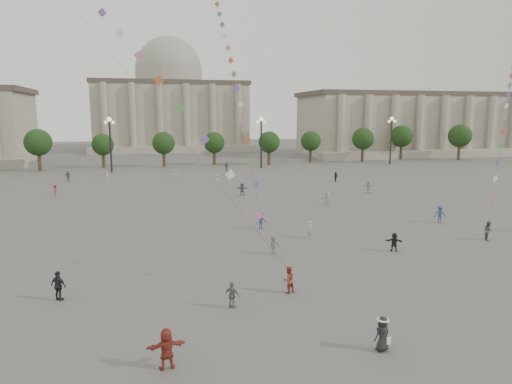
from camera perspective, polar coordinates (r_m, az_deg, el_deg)
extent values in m
plane|color=#53514E|center=(26.33, 7.33, -15.44)|extent=(360.00, 360.00, 0.00)
cube|color=#A29888|center=(144.09, 21.95, 7.74)|extent=(80.00, 22.00, 16.00)
cube|color=#4D4138|center=(144.16, 22.17, 11.15)|extent=(81.60, 22.44, 1.20)
cube|color=#A29888|center=(134.08, 24.99, 4.44)|extent=(84.00, 4.00, 2.00)
cube|color=#A29888|center=(152.44, -10.65, 9.09)|extent=(46.00, 30.00, 20.00)
cube|color=#4D4138|center=(152.72, -10.78, 13.07)|extent=(46.92, 30.60, 1.20)
cube|color=#A29888|center=(135.84, -10.12, 5.25)|extent=(48.30, 4.00, 2.00)
cylinder|color=#A29888|center=(152.85, -10.80, 13.78)|extent=(21.00, 21.00, 5.00)
sphere|color=#98988A|center=(153.06, -10.83, 14.71)|extent=(21.00, 21.00, 21.00)
cylinder|color=#3C2D1E|center=(102.83, -25.72, 3.49)|extent=(0.70, 0.70, 3.52)
sphere|color=black|center=(102.56, -25.87, 5.53)|extent=(5.12, 5.12, 5.12)
cylinder|color=#3C2D1E|center=(101.04, -19.04, 3.82)|extent=(0.70, 0.70, 3.52)
sphere|color=black|center=(100.76, -19.15, 5.91)|extent=(5.12, 5.12, 5.12)
cylinder|color=#3C2D1E|center=(100.65, -12.21, 4.11)|extent=(0.70, 0.70, 3.52)
sphere|color=black|center=(100.38, -12.28, 6.20)|extent=(5.12, 5.12, 5.12)
cylinder|color=#3C2D1E|center=(101.70, -5.42, 4.34)|extent=(0.70, 0.70, 3.52)
sphere|color=black|center=(101.42, -5.45, 6.41)|extent=(5.12, 5.12, 5.12)
cylinder|color=#3C2D1E|center=(104.12, 1.15, 4.51)|extent=(0.70, 0.70, 3.52)
sphere|color=black|center=(103.85, 1.15, 6.53)|extent=(5.12, 5.12, 5.12)
cylinder|color=#3C2D1E|center=(107.83, 7.34, 4.61)|extent=(0.70, 0.70, 3.52)
sphere|color=black|center=(107.58, 7.38, 6.56)|extent=(5.12, 5.12, 5.12)
cylinder|color=#3C2D1E|center=(112.71, 13.06, 4.66)|extent=(0.70, 0.70, 3.52)
sphere|color=black|center=(112.46, 13.13, 6.52)|extent=(5.12, 5.12, 5.12)
cylinder|color=#3C2D1E|center=(118.60, 18.26, 4.66)|extent=(0.70, 0.70, 3.52)
sphere|color=black|center=(118.37, 18.35, 6.43)|extent=(5.12, 5.12, 5.12)
cylinder|color=#3C2D1E|center=(125.37, 22.93, 4.63)|extent=(0.70, 0.70, 3.52)
sphere|color=black|center=(125.15, 23.04, 6.30)|extent=(5.12, 5.12, 5.12)
cylinder|color=#262628|center=(92.59, -17.72, 5.42)|extent=(0.36, 0.36, 10.00)
sphere|color=#FFE5B2|center=(92.39, -17.89, 8.64)|extent=(0.90, 0.90, 0.90)
sphere|color=#FFE5B2|center=(92.45, -18.31, 8.24)|extent=(0.60, 0.60, 0.60)
sphere|color=#FFE5B2|center=(92.35, -17.43, 8.29)|extent=(0.60, 0.60, 0.60)
cylinder|color=#262628|center=(95.40, 0.65, 5.99)|extent=(0.36, 0.36, 10.00)
sphere|color=#FFE5B2|center=(95.20, 0.65, 9.11)|extent=(0.90, 0.90, 0.90)
sphere|color=#FFE5B2|center=(95.04, 0.24, 8.75)|extent=(0.60, 0.60, 0.60)
sphere|color=#FFE5B2|center=(95.39, 1.07, 8.75)|extent=(0.60, 0.60, 0.60)
cylinder|color=#262628|center=(106.90, 16.51, 5.99)|extent=(0.36, 0.36, 10.00)
sphere|color=#FFE5B2|center=(106.73, 16.64, 8.78)|extent=(0.90, 0.90, 0.90)
sphere|color=#FFE5B2|center=(106.38, 16.30, 8.47)|extent=(0.60, 0.60, 0.60)
sphere|color=#FFE5B2|center=(107.09, 16.95, 8.44)|extent=(0.60, 0.60, 0.60)
imported|color=#365A7A|center=(90.54, -3.71, 3.20)|extent=(1.20, 0.94, 1.90)
imported|color=black|center=(39.39, 16.89, -6.01)|extent=(1.50, 1.04, 1.55)
imported|color=white|center=(79.35, -9.89, 2.17)|extent=(1.46, 1.81, 1.93)
imported|color=slate|center=(36.91, 2.23, -6.59)|extent=(1.15, 0.83, 1.61)
imported|color=beige|center=(67.31, 13.90, 0.68)|extent=(1.78, 1.38, 1.88)
imported|color=black|center=(77.90, 9.94, 1.90)|extent=(1.37, 1.35, 1.57)
imported|color=silver|center=(78.77, -18.09, 1.73)|extent=(0.66, 0.78, 1.80)
imported|color=slate|center=(63.39, -1.75, 0.37)|extent=(1.74, 0.93, 1.80)
imported|color=#B2B2AE|center=(41.85, 6.78, -4.68)|extent=(0.55, 0.68, 1.63)
imported|color=#324C71|center=(51.12, 22.02, -2.57)|extent=(1.37, 1.11, 1.85)
imported|color=#57575B|center=(82.33, -22.45, 1.82)|extent=(1.18, 0.72, 1.88)
imported|color=maroon|center=(68.52, -23.78, 0.19)|extent=(0.65, 1.08, 1.64)
imported|color=silver|center=(57.08, 8.89, -0.82)|extent=(1.67, 1.04, 1.72)
imported|color=#B8B8B3|center=(73.30, -4.84, 1.58)|extent=(1.11, 1.28, 1.72)
imported|color=black|center=(30.54, -23.45, -10.71)|extent=(1.14, 0.98, 1.84)
imported|color=maroon|center=(21.63, -11.12, -18.65)|extent=(1.80, 0.75, 1.89)
imported|color=slate|center=(27.18, -2.98, -12.74)|extent=(0.95, 0.89, 1.57)
imported|color=maroon|center=(29.32, 4.06, -10.88)|extent=(1.02, 0.92, 1.71)
imported|color=navy|center=(44.86, 0.63, -3.61)|extent=(1.15, 0.75, 1.67)
imported|color=#595A5E|center=(45.93, 27.04, -4.32)|extent=(0.95, 1.04, 1.74)
imported|color=black|center=(23.46, 15.53, -16.72)|extent=(0.95, 0.75, 1.70)
cone|color=white|center=(23.14, 15.62, -15.01)|extent=(0.52, 0.52, 0.14)
cylinder|color=white|center=(23.16, 15.61, -15.14)|extent=(0.60, 0.60, 0.02)
cube|color=white|center=(23.60, 16.23, -17.41)|extent=(0.22, 0.10, 0.35)
cube|color=#D06EA0|center=(29.77, 0.28, -3.01)|extent=(0.76, 0.25, 0.76)
cube|color=white|center=(31.03, -3.22, 2.17)|extent=(0.76, 0.25, 0.76)
cube|color=#7555AA|center=(32.63, -6.44, 6.55)|extent=(0.76, 0.25, 0.76)
cube|color=#499E54|center=(34.49, -9.37, 10.29)|extent=(0.76, 0.25, 0.76)
cube|color=#C45C2E|center=(36.56, -12.04, 13.47)|extent=(0.76, 0.25, 0.76)
cube|color=#D06EA0|center=(38.79, -14.47, 16.18)|extent=(0.76, 0.25, 0.76)
cube|color=white|center=(41.15, -16.68, 18.50)|extent=(0.76, 0.25, 0.76)
cube|color=#7555AA|center=(43.60, -18.69, 20.48)|extent=(0.76, 0.25, 0.76)
cylinder|color=#3F3F3F|center=(67.52, -5.15, 21.24)|extent=(0.02, 0.02, 65.47)
cube|color=#7555AA|center=(45.77, 0.06, 1.00)|extent=(0.76, 0.25, 0.76)
cube|color=#499E54|center=(47.07, -0.47, 3.93)|extent=(0.76, 0.25, 0.76)
cube|color=#C45C2E|center=(48.51, -0.98, 6.50)|extent=(0.76, 0.25, 0.76)
cube|color=#D06EA0|center=(50.04, -1.47, 8.81)|extent=(0.76, 0.25, 0.76)
cube|color=white|center=(51.64, -1.93, 10.89)|extent=(0.76, 0.25, 0.76)
cube|color=#7555AA|center=(53.31, -2.36, 12.79)|extent=(0.76, 0.25, 0.76)
cube|color=#499E54|center=(55.04, -2.78, 14.52)|extent=(0.76, 0.25, 0.76)
cube|color=#C45C2E|center=(56.81, -3.17, 16.10)|extent=(0.76, 0.25, 0.76)
cube|color=#D06EA0|center=(58.62, -3.55, 17.56)|extent=(0.76, 0.25, 0.76)
cube|color=white|center=(60.46, -3.91, 18.90)|extent=(0.76, 0.25, 0.76)
cube|color=#7555AA|center=(62.33, -4.25, 20.14)|extent=(0.76, 0.25, 0.76)
cube|color=#499E54|center=(64.23, -4.58, 21.29)|extent=(0.76, 0.25, 0.76)
cube|color=#C45C2E|center=(66.14, -4.89, 22.35)|extent=(0.76, 0.25, 0.76)
cube|color=#D06EA0|center=(47.27, 27.45, -0.71)|extent=(0.76, 0.25, 0.76)
cube|color=white|center=(48.91, 27.73, 1.50)|extent=(0.76, 0.25, 0.76)
cube|color=#7555AA|center=(50.63, 27.99, 3.43)|extent=(0.76, 0.25, 0.76)
cube|color=#499E54|center=(52.41, 28.22, 5.14)|extent=(0.76, 0.25, 0.76)
cube|color=#C45C2E|center=(54.24, 28.44, 6.69)|extent=(0.76, 0.25, 0.76)
cube|color=#D06EA0|center=(56.10, 28.64, 8.09)|extent=(0.76, 0.25, 0.76)
cube|color=white|center=(57.99, 28.82, 9.37)|extent=(0.76, 0.25, 0.76)
cube|color=#7555AA|center=(59.91, 28.99, 10.54)|extent=(0.76, 0.25, 0.76)
cube|color=#499E54|center=(61.86, 29.15, 11.62)|extent=(0.76, 0.25, 0.76)
cube|color=#C45C2E|center=(63.82, 29.30, 12.61)|extent=(0.76, 0.25, 0.76)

